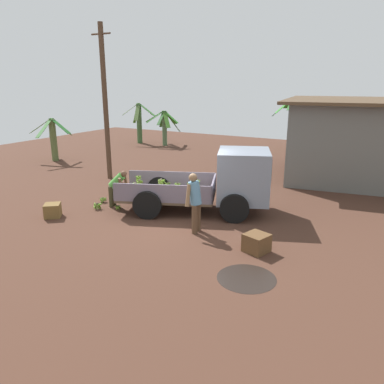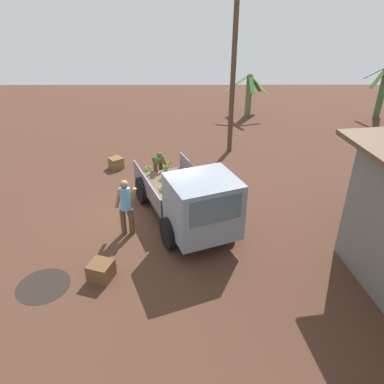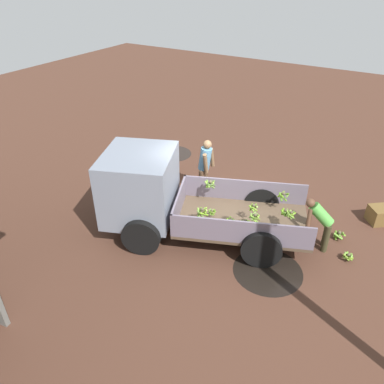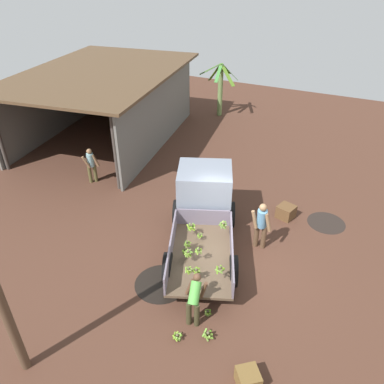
# 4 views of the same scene
# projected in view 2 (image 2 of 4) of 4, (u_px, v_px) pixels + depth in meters

# --- Properties ---
(ground) EXTENTS (36.00, 36.00, 0.00)m
(ground) POSITION_uv_depth(u_px,v_px,m) (158.00, 215.00, 12.04)
(ground) COLOR #4B2D21
(mud_patch_0) EXTENTS (1.53, 1.53, 0.01)m
(mud_patch_0) POSITION_uv_depth(u_px,v_px,m) (196.00, 188.00, 13.60)
(mud_patch_0) COLOR black
(mud_patch_0) RESTS_ON ground
(mud_patch_1) EXTENTS (1.31, 1.31, 0.01)m
(mud_patch_1) POSITION_uv_depth(u_px,v_px,m) (43.00, 286.00, 9.19)
(mud_patch_1) COLOR black
(mud_patch_1) RESTS_ON ground
(cargo_truck) EXTENTS (5.15, 3.47, 2.06)m
(cargo_truck) POSITION_uv_depth(u_px,v_px,m) (196.00, 203.00, 10.55)
(cargo_truck) COLOR brown
(cargo_truck) RESTS_ON ground
(utility_pole) EXTENTS (0.97, 0.21, 6.44)m
(utility_pole) POSITION_uv_depth(u_px,v_px,m) (233.00, 76.00, 15.14)
(utility_pole) COLOR #4E3727
(utility_pole) RESTS_ON ground
(banana_palm_0) EXTENTS (2.35, 2.39, 2.29)m
(banana_palm_0) POSITION_uv_depth(u_px,v_px,m) (249.00, 94.00, 20.68)
(banana_palm_0) COLOR #576738
(banana_palm_0) RESTS_ON ground
(banana_palm_3) EXTENTS (2.23, 1.92, 2.74)m
(banana_palm_3) POSITION_uv_depth(u_px,v_px,m) (382.00, 92.00, 20.31)
(banana_palm_3) COLOR #3F6436
(banana_palm_3) RESTS_ON ground
(person_foreground_visitor) EXTENTS (0.42, 0.68, 1.72)m
(person_foreground_visitor) POSITION_uv_depth(u_px,v_px,m) (126.00, 205.00, 10.73)
(person_foreground_visitor) COLOR brown
(person_foreground_visitor) RESTS_ON ground
(person_worker_loading) EXTENTS (0.69, 0.60, 1.28)m
(person_worker_loading) POSITION_uv_depth(u_px,v_px,m) (159.00, 162.00, 13.81)
(person_worker_loading) COLOR #39351F
(person_worker_loading) RESTS_ON ground
(banana_bunch_on_ground_0) EXTENTS (0.24, 0.24, 0.19)m
(banana_bunch_on_ground_0) POSITION_uv_depth(u_px,v_px,m) (163.00, 169.00, 14.79)
(banana_bunch_on_ground_0) COLOR brown
(banana_bunch_on_ground_0) RESTS_ON ground
(banana_bunch_on_ground_1) EXTENTS (0.19, 0.19, 0.17)m
(banana_bunch_on_ground_1) POSITION_uv_depth(u_px,v_px,m) (152.00, 181.00, 13.92)
(banana_bunch_on_ground_1) COLOR #433C2B
(banana_bunch_on_ground_1) RESTS_ON ground
(banana_bunch_on_ground_2) EXTENTS (0.29, 0.29, 0.24)m
(banana_bunch_on_ground_2) POSITION_uv_depth(u_px,v_px,m) (146.00, 173.00, 14.47)
(banana_bunch_on_ground_2) COLOR brown
(banana_bunch_on_ground_2) RESTS_ON ground
(wooden_crate_0) EXTENTS (0.67, 0.67, 0.44)m
(wooden_crate_0) POSITION_uv_depth(u_px,v_px,m) (116.00, 163.00, 15.04)
(wooden_crate_0) COLOR brown
(wooden_crate_0) RESTS_ON ground
(wooden_crate_1) EXTENTS (0.69, 0.69, 0.47)m
(wooden_crate_1) POSITION_uv_depth(u_px,v_px,m) (101.00, 271.00, 9.33)
(wooden_crate_1) COLOR brown
(wooden_crate_1) RESTS_ON ground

